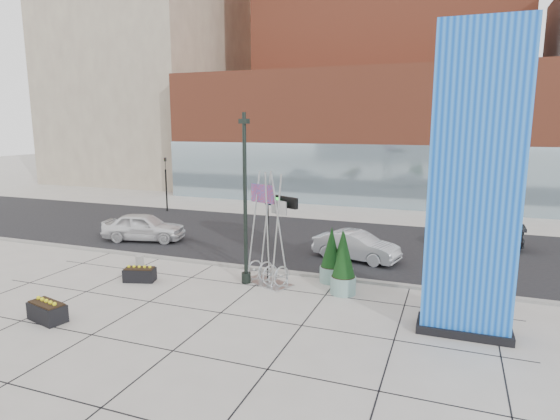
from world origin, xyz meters
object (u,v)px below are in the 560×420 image
(blue_pylon, at_px, (474,190))
(overhead_street_sign, at_px, (282,207))
(lamp_post, at_px, (245,216))
(public_art_sculpture, at_px, (268,255))
(concrete_bollard, at_px, (140,263))
(car_silver_mid, at_px, (356,246))
(car_white_west, at_px, (144,227))

(blue_pylon, bearing_deg, overhead_street_sign, 159.92)
(lamp_post, height_order, overhead_street_sign, lamp_post)
(blue_pylon, bearing_deg, public_art_sculpture, 163.83)
(concrete_bollard, bearing_deg, lamp_post, 2.58)
(blue_pylon, distance_m, overhead_street_sign, 7.71)
(overhead_street_sign, bearing_deg, blue_pylon, 5.07)
(lamp_post, relative_size, concrete_bollard, 9.86)
(concrete_bollard, distance_m, car_silver_mid, 10.23)
(blue_pylon, height_order, car_white_west, blue_pylon)
(blue_pylon, distance_m, lamp_post, 8.88)
(car_silver_mid, bearing_deg, overhead_street_sign, 165.82)
(lamp_post, relative_size, public_art_sculpture, 1.49)
(public_art_sculpture, height_order, concrete_bollard, public_art_sculpture)
(public_art_sculpture, height_order, overhead_street_sign, public_art_sculpture)
(concrete_bollard, xyz_separation_m, car_white_west, (-3.29, 4.76, 0.43))
(public_art_sculpture, distance_m, car_silver_mid, 5.47)
(lamp_post, bearing_deg, blue_pylon, -12.64)
(car_white_west, bearing_deg, car_silver_mid, -101.56)
(public_art_sculpture, distance_m, concrete_bollard, 6.16)
(overhead_street_sign, bearing_deg, concrete_bollard, -147.69)
(car_silver_mid, bearing_deg, blue_pylon, -130.90)
(car_white_west, bearing_deg, overhead_street_sign, -125.07)
(car_white_west, bearing_deg, lamp_post, -131.62)
(concrete_bollard, bearing_deg, car_white_west, 124.66)
(blue_pylon, bearing_deg, lamp_post, 166.91)
(concrete_bollard, relative_size, car_silver_mid, 0.17)
(overhead_street_sign, height_order, car_silver_mid, overhead_street_sign)
(blue_pylon, bearing_deg, concrete_bollard, 172.58)
(lamp_post, height_order, public_art_sculpture, lamp_post)
(concrete_bollard, distance_m, overhead_street_sign, 7.18)
(lamp_post, distance_m, public_art_sculpture, 1.88)
(overhead_street_sign, xyz_separation_m, car_white_west, (-9.83, 3.89, -2.41))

